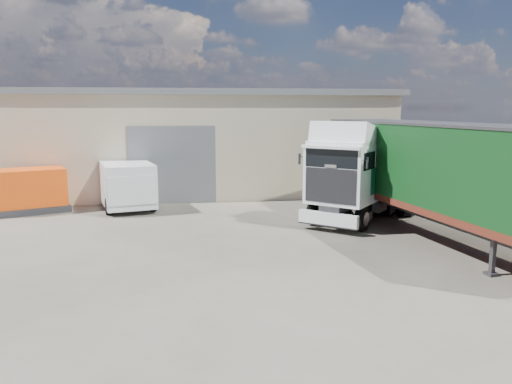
{
  "coord_description": "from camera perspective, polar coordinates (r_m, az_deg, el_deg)",
  "views": [
    {
      "loc": [
        -1.22,
        -13.3,
        4.41
      ],
      "look_at": [
        0.97,
        3.0,
        1.63
      ],
      "focal_mm": 35.0,
      "sensor_mm": 36.0,
      "label": 1
    }
  ],
  "objects": [
    {
      "name": "panel_van",
      "position": [
        23.18,
        -14.7,
        0.95
      ],
      "size": [
        3.22,
        5.36,
        2.05
      ],
      "rotation": [
        0.0,
        0.0,
        0.25
      ],
      "color": "black",
      "rests_on": "ground"
    },
    {
      "name": "warehouse",
      "position": [
        29.73,
        -16.98,
        5.8
      ],
      "size": [
        30.6,
        12.6,
        5.42
      ],
      "color": "#BAAF8F",
      "rests_on": "ground"
    },
    {
      "name": "tractor_unit",
      "position": [
        19.51,
        10.66,
        1.31
      ],
      "size": [
        5.44,
        5.82,
        3.95
      ],
      "rotation": [
        0.0,
        0.0,
        -0.71
      ],
      "color": "black",
      "rests_on": "ground"
    },
    {
      "name": "ground",
      "position": [
        14.06,
        -2.32,
        -8.7
      ],
      "size": [
        120.0,
        120.0,
        0.0
      ],
      "primitive_type": "plane",
      "color": "#2C2A24",
      "rests_on": "ground"
    },
    {
      "name": "box_trailer",
      "position": [
        17.87,
        19.89,
        2.54
      ],
      "size": [
        4.22,
        12.06,
        3.93
      ],
      "rotation": [
        0.0,
        0.0,
        0.15
      ],
      "color": "#2D2D30",
      "rests_on": "ground"
    },
    {
      "name": "brick_boundary_wall",
      "position": [
        23.33,
        25.49,
        0.86
      ],
      "size": [
        0.35,
        26.0,
        2.5
      ],
      "primitive_type": "cube",
      "color": "brown",
      "rests_on": "ground"
    },
    {
      "name": "orange_skip",
      "position": [
        23.43,
        -24.37,
        -0.12
      ],
      "size": [
        3.46,
        2.88,
        1.86
      ],
      "rotation": [
        0.0,
        0.0,
        0.4
      ],
      "color": "#2D2D30",
      "rests_on": "ground"
    }
  ]
}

